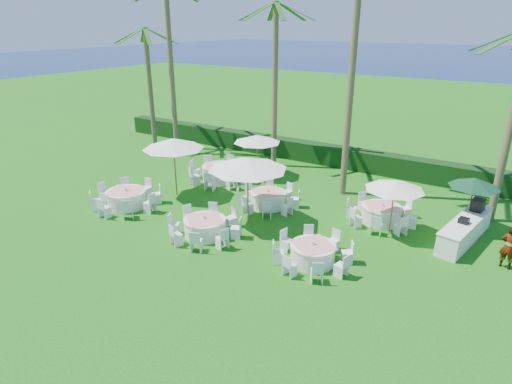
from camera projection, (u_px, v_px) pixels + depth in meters
ground at (220, 246)px, 16.92m from camera, size 120.00×120.00×0.00m
hedge at (337, 156)px, 26.14m from camera, size 34.00×1.00×1.20m
ocean at (488, 61)px, 97.15m from camera, size 260.00×260.00×0.00m
banquet_table_a at (127, 198)px, 20.37m from camera, size 3.26×3.26×0.98m
banquet_table_b at (205, 227)px, 17.58m from camera, size 2.96×2.96×0.92m
banquet_table_c at (313, 253)px, 15.60m from camera, size 2.92×2.92×0.89m
banquet_table_d at (220, 173)px, 23.73m from camera, size 3.45×3.45×1.04m
banquet_table_e at (268, 199)px, 20.39m from camera, size 2.93×2.93×0.90m
banquet_table_f at (381, 214)px, 18.79m from camera, size 3.05×3.05×0.92m
umbrella_a at (173, 143)px, 20.90m from camera, size 3.04×3.04×2.97m
umbrella_b at (248, 163)px, 17.91m from camera, size 3.40×3.40×2.99m
umbrella_c at (257, 139)px, 23.84m from camera, size 2.65×2.65×2.39m
umbrella_d at (395, 185)px, 17.10m from camera, size 2.40×2.40×2.39m
umbrella_green at (475, 183)px, 17.55m from camera, size 2.03×2.03×2.31m
buffet_table at (465, 229)px, 17.14m from camera, size 1.60×4.18×1.45m
staff_person at (509, 247)px, 15.13m from camera, size 0.67×0.52×1.63m
palm_a at (171, 66)px, 26.87m from camera, size 4.36×4.27×10.41m
palm_b at (275, 81)px, 24.50m from camera, size 4.38×4.23×9.30m
palm_c at (354, 49)px, 19.50m from camera, size 4.38×4.23×13.21m
palm_e at (512, 120)px, 17.45m from camera, size 4.31×4.33×8.11m
palm_f at (150, 83)px, 28.64m from camera, size 4.18×4.39×7.93m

